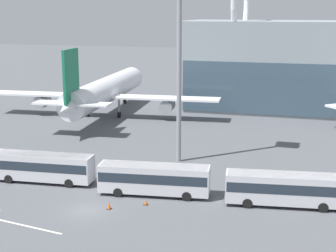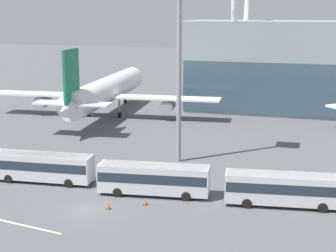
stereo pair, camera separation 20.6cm
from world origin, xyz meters
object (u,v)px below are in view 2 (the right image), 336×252
(shuttle_bus_1, at_px, (154,178))
(traffic_cone_2, at_px, (108,205))
(shuttle_bus_2, at_px, (284,188))
(shuttle_bus_0, at_px, (42,166))
(traffic_cone_1, at_px, (145,202))
(airliner_at_gate_far, at_px, (104,91))

(shuttle_bus_1, xyz_separation_m, traffic_cone_2, (-3.11, -5.07, -1.58))
(shuttle_bus_2, bearing_deg, shuttle_bus_0, 172.99)
(shuttle_bus_0, relative_size, shuttle_bus_1, 0.99)
(shuttle_bus_0, xyz_separation_m, shuttle_bus_1, (13.62, -0.51, 0.00))
(traffic_cone_1, bearing_deg, shuttle_bus_0, 165.79)
(shuttle_bus_2, bearing_deg, airliner_at_gate_far, 126.45)
(airliner_at_gate_far, bearing_deg, shuttle_bus_1, -154.92)
(shuttle_bus_0, xyz_separation_m, traffic_cone_2, (10.51, -5.58, -1.58))
(shuttle_bus_1, bearing_deg, airliner_at_gate_far, 113.06)
(traffic_cone_2, bearing_deg, shuttle_bus_2, 19.07)
(traffic_cone_1, relative_size, traffic_cone_2, 0.78)
(airliner_at_gate_far, bearing_deg, shuttle_bus_2, -141.11)
(traffic_cone_2, bearing_deg, shuttle_bus_1, 58.47)
(shuttle_bus_0, height_order, traffic_cone_1, shuttle_bus_0)
(traffic_cone_1, xyz_separation_m, traffic_cone_2, (-3.16, -2.12, 0.08))
(airliner_at_gate_far, relative_size, traffic_cone_1, 73.42)
(shuttle_bus_0, height_order, traffic_cone_2, shuttle_bus_0)
(shuttle_bus_1, height_order, traffic_cone_2, shuttle_bus_1)
(shuttle_bus_1, bearing_deg, shuttle_bus_2, -4.01)
(airliner_at_gate_far, relative_size, shuttle_bus_2, 3.59)
(shuttle_bus_0, distance_m, shuttle_bus_2, 27.24)
(airliner_at_gate_far, xyz_separation_m, shuttle_bus_0, (8.03, -36.87, -2.75))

